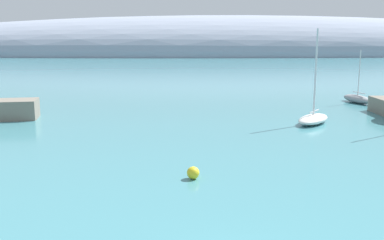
{
  "coord_description": "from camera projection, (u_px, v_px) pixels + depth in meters",
  "views": [
    {
      "loc": [
        -2.23,
        -15.47,
        9.14
      ],
      "look_at": [
        -1.03,
        22.37,
        1.91
      ],
      "focal_mm": 41.81,
      "sensor_mm": 36.0,
      "label": 1
    }
  ],
  "objects": [
    {
      "name": "mooring_buoy_yellow",
      "position": [
        193.0,
        173.0,
        28.74
      ],
      "size": [
        0.82,
        0.82,
        0.82
      ],
      "primitive_type": "sphere",
      "color": "yellow",
      "rests_on": "water"
    },
    {
      "name": "sailboat_white_outer_mooring",
      "position": [
        313.0,
        118.0,
        46.61
      ],
      "size": [
        5.23,
        5.81,
        9.77
      ],
      "rotation": [
        0.0,
        0.0,
        4.06
      ],
      "color": "white",
      "rests_on": "water"
    },
    {
      "name": "distant_ridge",
      "position": [
        234.0,
        54.0,
        210.32
      ],
      "size": [
        372.16,
        66.72,
        36.08
      ],
      "primitive_type": "ellipsoid",
      "color": "#8E99AD",
      "rests_on": "ground"
    },
    {
      "name": "sailboat_grey_mid_mooring",
      "position": [
        357.0,
        99.0,
        60.82
      ],
      "size": [
        3.17,
        5.83,
        7.18
      ],
      "rotation": [
        0.0,
        0.0,
        1.83
      ],
      "color": "gray",
      "rests_on": "water"
    }
  ]
}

